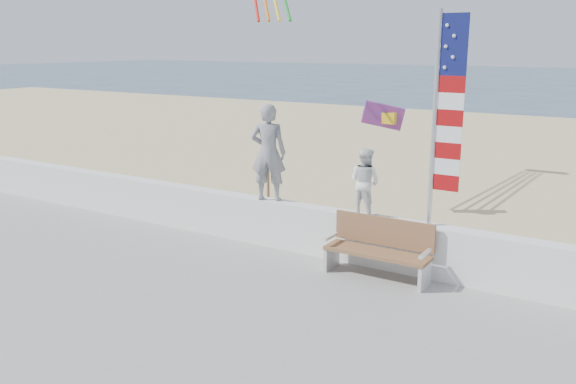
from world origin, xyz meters
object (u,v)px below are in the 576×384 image
Objects in this scene: adult at (268,152)px; child at (365,182)px; bench at (379,248)px; flag at (443,111)px.

child is at bearing 159.44° from adult.
bench is 0.51× the size of flag.
bench is (2.54, -0.45, -1.33)m from adult.
child is 1.21m from bench.
adult is at bearing 10.80° from child.
flag is at bearing 29.35° from bench.
adult is at bearing 180.00° from flag.
flag reaches higher than child.
flag reaches higher than adult.
bench is (0.51, -0.45, -0.99)m from child.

